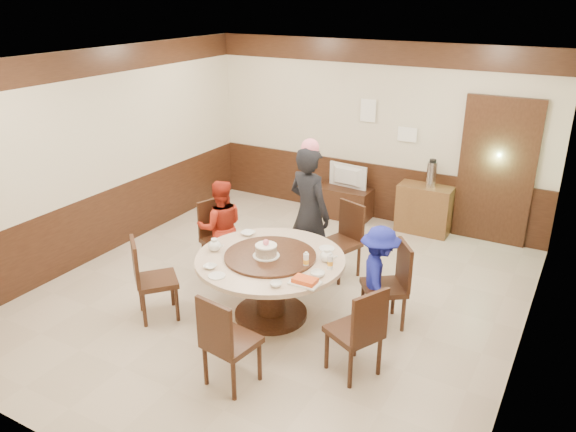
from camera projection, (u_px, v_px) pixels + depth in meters
The scene contains 29 objects.
room at pixel (279, 213), 6.51m from camera, with size 6.00×6.04×2.84m.
banquet_table at pixel (270, 275), 6.27m from camera, with size 1.66×1.66×0.78m.
chair_0 at pixel (385, 299), 6.21m from camera, with size 0.62×0.62×0.97m.
chair_1 at pixel (340, 253), 7.29m from camera, with size 0.56×0.57×0.97m.
chair_2 at pixel (221, 250), 7.37m from camera, with size 0.57×0.57×0.97m.
chair_3 at pixel (156, 292), 6.35m from camera, with size 0.62×0.62×0.97m.
chair_4 at pixel (231, 356), 5.25m from camera, with size 0.50×0.51×0.97m.
chair_5 at pixel (355, 346), 5.40m from camera, with size 0.60×0.59×0.97m.
person_standing at pixel (309, 213), 7.07m from camera, with size 0.64×0.42×1.75m, color black.
person_red at pixel (221, 227), 7.26m from camera, with size 0.62×0.48×1.27m, color #A42615.
person_blue at pixel (379, 277), 6.11m from camera, with size 0.75×0.43×1.17m, color #171E97.
birthday_cake at pixel (266, 250), 6.12m from camera, with size 0.30×0.30×0.20m.
teapot_left at pixel (215, 246), 6.32m from camera, with size 0.17×0.15×0.13m, color white.
teapot_right at pixel (327, 256), 6.07m from camera, with size 0.17×0.15×0.13m, color white.
bowl_0 at pixel (248, 233), 6.74m from camera, with size 0.16×0.16×0.04m, color white.
bowl_1 at pixel (276, 284), 5.58m from camera, with size 0.13×0.13×0.04m, color white.
bowl_2 at pixel (210, 267), 5.94m from camera, with size 0.13×0.13×0.03m, color white.
bowl_3 at pixel (318, 274), 5.77m from camera, with size 0.15×0.15×0.05m, color white.
saucer_near at pixel (217, 276), 5.77m from camera, with size 0.18×0.18×0.01m, color white.
saucer_far at pixel (327, 248), 6.38m from camera, with size 0.18×0.18×0.01m, color white.
shrimp_platter at pixel (305, 281), 5.62m from camera, with size 0.30×0.20×0.06m.
bottle_0 at pixel (306, 261), 5.93m from camera, with size 0.06×0.06×0.16m, color white.
bottle_1 at pixel (330, 262), 5.89m from camera, with size 0.06×0.06×0.16m, color white.
tv_stand at pixel (345, 202), 9.19m from camera, with size 0.85×0.45×0.50m, color #331B10.
television at pixel (346, 177), 9.02m from camera, with size 0.67×0.09×0.39m, color gray.
side_cabinet at pixel (424, 209), 8.57m from camera, with size 0.80×0.40×0.75m, color brown.
thermos at pixel (432, 174), 8.33m from camera, with size 0.15×0.15×0.38m, color silver.
notice_left at pixel (368, 111), 8.68m from camera, with size 0.25×0.00×0.35m, color white.
notice_right at pixel (407, 134), 8.49m from camera, with size 0.30×0.00×0.22m, color white.
Camera 1 is at (3.07, -5.19, 3.50)m, focal length 35.00 mm.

